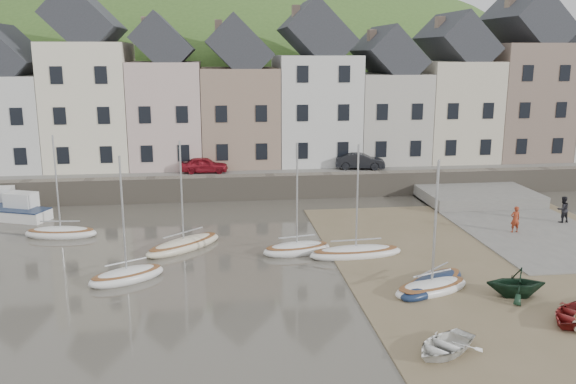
{
  "coord_description": "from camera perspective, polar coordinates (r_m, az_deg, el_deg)",
  "views": [
    {
      "loc": [
        -4.15,
        -27.22,
        10.72
      ],
      "look_at": [
        0.0,
        6.0,
        3.0
      ],
      "focal_mm": 37.77,
      "sensor_mm": 36.0,
      "label": 1
    }
  ],
  "objects": [
    {
      "name": "ground",
      "position": [
        29.55,
        1.46,
        -8.29
      ],
      "size": [
        160.0,
        160.0,
        0.0
      ],
      "primitive_type": "plane",
      "color": "#433E35",
      "rests_on": "ground"
    },
    {
      "name": "quay_land",
      "position": [
        60.2,
        -3.07,
        3.43
      ],
      "size": [
        90.0,
        30.0,
        1.5
      ],
      "primitive_type": "cube",
      "color": "#3D5E25",
      "rests_on": "ground"
    },
    {
      "name": "quay_street",
      "position": [
        48.77,
        -2.11,
        2.14
      ],
      "size": [
        70.0,
        7.0,
        0.1
      ],
      "primitive_type": "cube",
      "color": "slate",
      "rests_on": "quay_land"
    },
    {
      "name": "seawall",
      "position": [
        45.49,
        -1.72,
        0.51
      ],
      "size": [
        70.0,
        1.2,
        1.8
      ],
      "primitive_type": "cube",
      "color": "slate",
      "rests_on": "ground"
    },
    {
      "name": "beach",
      "position": [
        32.94,
        20.89,
        -6.84
      ],
      "size": [
        18.0,
        26.0,
        0.06
      ],
      "primitive_type": "cube",
      "color": "brown",
      "rests_on": "ground"
    },
    {
      "name": "slipway",
      "position": [
        41.48,
        20.69,
        -2.77
      ],
      "size": [
        8.0,
        18.0,
        0.12
      ],
      "primitive_type": "cube",
      "color": "slate",
      "rests_on": "ground"
    },
    {
      "name": "hillside",
      "position": [
        91.83,
        -7.32,
        -5.35
      ],
      "size": [
        134.4,
        84.0,
        84.0
      ],
      "color": "#3D5E25",
      "rests_on": "ground"
    },
    {
      "name": "townhouse_terrace",
      "position": [
        51.67,
        -0.54,
        9.21
      ],
      "size": [
        61.05,
        8.0,
        13.93
      ],
      "color": "white",
      "rests_on": "quay_land"
    },
    {
      "name": "sailboat_0",
      "position": [
        38.64,
        -20.59,
        -3.57
      ],
      "size": [
        4.4,
        1.93,
        6.32
      ],
      "color": "white",
      "rests_on": "ground"
    },
    {
      "name": "sailboat_1",
      "position": [
        30.41,
        -14.94,
        -7.58
      ],
      "size": [
        4.01,
        3.17,
        6.32
      ],
      "color": "white",
      "rests_on": "ground"
    },
    {
      "name": "sailboat_2",
      "position": [
        34.45,
        -9.79,
        -4.89
      ],
      "size": [
        4.78,
        4.49,
        6.32
      ],
      "color": "beige",
      "rests_on": "ground"
    },
    {
      "name": "sailboat_3",
      "position": [
        33.27,
        0.84,
        -5.33
      ],
      "size": [
        4.09,
        2.28,
        6.32
      ],
      "color": "white",
      "rests_on": "ground"
    },
    {
      "name": "sailboat_4",
      "position": [
        32.89,
        6.4,
        -5.64
      ],
      "size": [
        5.22,
        1.87,
        6.32
      ],
      "color": "white",
      "rests_on": "ground"
    },
    {
      "name": "sailboat_5",
      "position": [
        29.19,
        13.42,
        -8.38
      ],
      "size": [
        4.7,
        4.24,
        6.32
      ],
      "color": "#152443",
      "rests_on": "ground"
    },
    {
      "name": "sailboat_6",
      "position": [
        28.75,
        13.35,
        -8.71
      ],
      "size": [
        4.26,
        2.82,
        6.32
      ],
      "color": "white",
      "rests_on": "ground"
    },
    {
      "name": "motorboat_0",
      "position": [
        43.92,
        -24.58,
        -1.56
      ],
      "size": [
        5.77,
        3.66,
        1.7
      ],
      "color": "white",
      "rests_on": "ground"
    },
    {
      "name": "rowboat_white",
      "position": [
        23.35,
        14.49,
        -13.8
      ],
      "size": [
        3.55,
        3.36,
        0.6
      ],
      "primitive_type": "imported",
      "rotation": [
        0.0,
        0.0,
        -0.95
      ],
      "color": "white",
      "rests_on": "beach"
    },
    {
      "name": "rowboat_green",
      "position": [
        29.08,
        20.66,
        -7.95
      ],
      "size": [
        2.9,
        2.6,
        1.37
      ],
      "primitive_type": "imported",
      "rotation": [
        0.0,
        0.0,
        -1.72
      ],
      "color": "black",
      "rests_on": "beach"
    },
    {
      "name": "person_red",
      "position": [
        38.98,
        20.61,
        -2.42
      ],
      "size": [
        0.6,
        0.4,
        1.62
      ],
      "primitive_type": "imported",
      "rotation": [
        0.0,
        0.0,
        3.17
      ],
      "color": "maroon",
      "rests_on": "slipway"
    },
    {
      "name": "person_dark",
      "position": [
        42.41,
        24.45,
        -1.5
      ],
      "size": [
        0.91,
        0.76,
        1.7
      ],
      "primitive_type": "imported",
      "rotation": [
        0.0,
        0.0,
        3.29
      ],
      "color": "black",
      "rests_on": "slipway"
    },
    {
      "name": "car_left",
      "position": [
        47.5,
        -7.88,
        2.55
      ],
      "size": [
        3.69,
        1.63,
        1.23
      ],
      "primitive_type": "imported",
      "rotation": [
        0.0,
        0.0,
        1.52
      ],
      "color": "maroon",
      "rests_on": "quay_street"
    },
    {
      "name": "car_right",
      "position": [
        48.9,
        6.81,
        2.91
      ],
      "size": [
        4.12,
        2.12,
        1.3
      ],
      "primitive_type": "imported",
      "rotation": [
        0.0,
        0.0,
        1.37
      ],
      "color": "black",
      "rests_on": "quay_street"
    }
  ]
}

